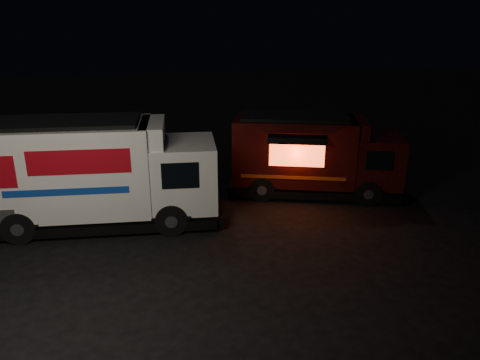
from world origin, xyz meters
name	(u,v)px	position (x,y,z in m)	size (l,w,h in m)	color
ground	(164,257)	(0.00, 0.00, 0.00)	(80.00, 80.00, 0.00)	black
white_truck	(101,173)	(-1.59, 2.41, 1.53)	(6.77, 2.31, 3.07)	white
red_truck	(317,155)	(5.21, 3.61, 1.33)	(5.73, 2.11, 2.67)	black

